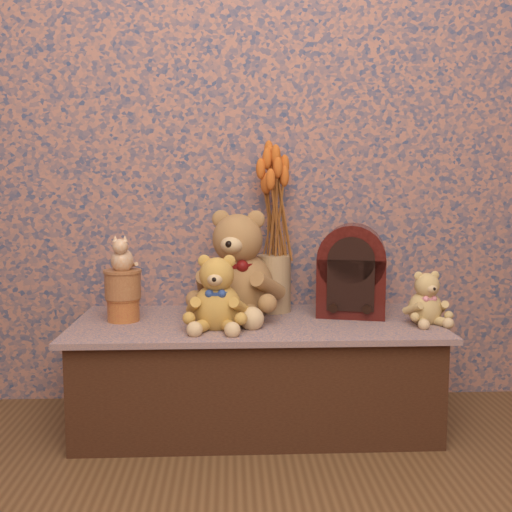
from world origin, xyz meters
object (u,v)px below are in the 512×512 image
Objects in this scene: teddy_medium at (217,289)px; cathedral_radio at (352,270)px; teddy_large at (239,260)px; teddy_small at (425,295)px; ceramic_vase at (274,283)px; cat_figurine at (122,252)px; biscuit_tin_lower at (123,309)px.

cathedral_radio is at bearing 25.73° from teddy_medium.
teddy_large is at bearing 72.24° from teddy_medium.
teddy_large is at bearing 158.44° from teddy_small.
teddy_medium reaches higher than teddy_small.
teddy_medium is 1.25× the size of ceramic_vase.
teddy_large is 0.42m from cat_figurine.
teddy_large is 3.24× the size of cat_figurine.
teddy_large reaches higher than teddy_small.
teddy_medium is at bearing -145.94° from cathedral_radio.
teddy_small is 0.28m from cathedral_radio.
teddy_small reaches higher than biscuit_tin_lower.
teddy_large is at bearing 6.81° from cat_figurine.
teddy_large is 0.45m from biscuit_tin_lower.
cathedral_radio is 0.85m from biscuit_tin_lower.
cathedral_radio is 2.99× the size of biscuit_tin_lower.
teddy_small is 1.08m from cat_figurine.
teddy_small is 1.75× the size of biscuit_tin_lower.
cat_figurine reaches higher than ceramic_vase.
teddy_medium is 0.38m from cat_figurine.
biscuit_tin_lower is (-0.42, -0.06, -0.17)m from teddy_large.
teddy_large is 0.42m from cathedral_radio.
cat_figurine is at bearing 166.15° from teddy_small.
teddy_small is 1.07m from biscuit_tin_lower.
teddy_small is at bearing -17.70° from cathedral_radio.
teddy_large reaches higher than cathedral_radio.
cathedral_radio reaches higher than teddy_medium.
teddy_medium is (-0.08, -0.18, -0.08)m from teddy_large.
cathedral_radio is at bearing 139.07° from teddy_small.
teddy_small is at bearing -4.47° from biscuit_tin_lower.
cat_figurine is (-0.55, -0.14, 0.14)m from ceramic_vase.
teddy_large is at bearing 7.81° from biscuit_tin_lower.
cat_figurine is (0.00, 0.00, 0.21)m from biscuit_tin_lower.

